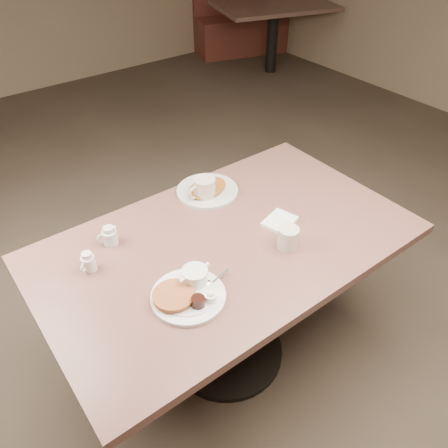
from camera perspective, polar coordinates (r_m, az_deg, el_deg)
room at (r=1.43m, az=0.51°, el=18.00°), size 7.04×8.04×2.84m
diner_table at (r=1.88m, az=0.37°, el=-5.99°), size 1.50×0.90×0.75m
main_plate at (r=1.55m, az=-4.71°, el=-8.67°), size 0.33×0.28×0.07m
coffee_mug_near at (r=1.73m, az=8.34°, el=-1.72°), size 0.12×0.09×0.09m
napkin at (r=1.86m, az=7.21°, el=0.30°), size 0.16×0.14×0.02m
coffee_mug_far at (r=1.97m, az=-2.60°, el=4.57°), size 0.14×0.10×0.10m
creamer_left at (r=1.70m, az=-17.15°, el=-4.74°), size 0.07×0.06×0.08m
creamer_right at (r=1.79m, az=-14.59°, el=-1.54°), size 0.09×0.07×0.08m
hash_plate at (r=2.03m, az=-2.17°, el=4.45°), size 0.35×0.35×0.04m
booth_back_right at (r=6.23m, az=2.88°, el=24.94°), size 1.63×1.78×1.12m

